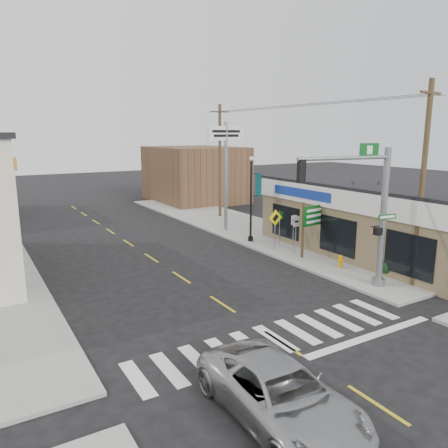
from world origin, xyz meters
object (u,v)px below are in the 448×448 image
suv (280,394)px  dance_center_sign (226,150)px  lamp_post (252,193)px  traffic_signal_pole (372,204)px  utility_pole_near (422,184)px  utility_pole_far (220,160)px  fire_hydrant (340,261)px  bare_tree (365,187)px  guide_sign (313,221)px

suv → dance_center_sign: bearing=63.6°
lamp_post → traffic_signal_pole: bearing=-107.5°
utility_pole_near → utility_pole_far: 19.30m
utility_pole_near → traffic_signal_pole: bearing=151.4°
suv → lamp_post: 18.08m
dance_center_sign → fire_hydrant: bearing=-105.4°
bare_tree → utility_pole_near: size_ratio=0.55×
suv → dance_center_sign: 21.72m
guide_sign → bare_tree: 3.41m
fire_hydrant → bare_tree: 4.59m
fire_hydrant → lamp_post: 7.71m
lamp_post → utility_pole_far: bearing=58.2°
suv → lamp_post: lamp_post is taller
lamp_post → utility_pole_near: bearing=-96.1°
lamp_post → utility_pole_near: size_ratio=0.60×
dance_center_sign → utility_pole_near: 14.48m
dance_center_sign → bare_tree: size_ratio=1.52×
dance_center_sign → utility_pole_near: utility_pole_near is taller
fire_hydrant → bare_tree: bare_tree is taller
traffic_signal_pole → utility_pole_near: (2.13, -0.84, 0.84)m
guide_sign → utility_pole_near: (0.66, -6.10, 2.67)m
utility_pole_far → lamp_post: bearing=-102.5°
lamp_post → bare_tree: lamp_post is taller
fire_hydrant → suv: bearing=-141.9°
utility_pole_near → fire_hydrant: bearing=97.6°
dance_center_sign → bare_tree: bearing=-89.9°
guide_sign → dance_center_sign: dance_center_sign is taller
utility_pole_near → utility_pole_far: size_ratio=1.00×
bare_tree → utility_pole_near: bearing=-110.4°
suv → fire_hydrant: 12.97m
utility_pole_far → bare_tree: bearing=-82.4°
bare_tree → utility_pole_near: 5.03m
utility_pole_near → utility_pole_far: utility_pole_far is taller
dance_center_sign → utility_pole_far: bearing=46.2°
traffic_signal_pole → guide_sign: traffic_signal_pole is taller
fire_hydrant → utility_pole_far: utility_pole_far is taller
suv → traffic_signal_pole: (9.02, 5.22, 3.26)m
guide_sign → suv: bearing=-144.4°
fire_hydrant → bare_tree: size_ratio=0.14×
fire_hydrant → utility_pole_far: bearing=83.1°
utility_pole_near → utility_pole_far: (0.94, 19.28, 0.01)m
dance_center_sign → traffic_signal_pole: bearing=-110.9°
traffic_signal_pole → utility_pole_far: 18.71m
suv → lamp_post: bearing=58.9°
fire_hydrant → bare_tree: (2.68, 1.03, 3.59)m
traffic_signal_pole → lamp_post: bearing=94.7°
traffic_signal_pole → guide_sign: bearing=81.9°
lamp_post → dance_center_sign: size_ratio=0.71×
bare_tree → utility_pole_near: utility_pole_near is taller
guide_sign → utility_pole_far: 13.55m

